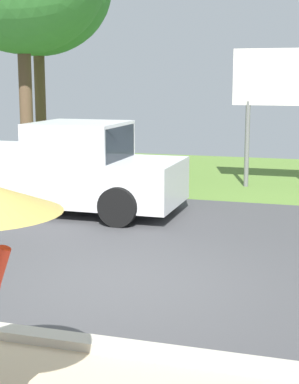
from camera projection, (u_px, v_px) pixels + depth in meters
The scene contains 3 objects.
ground_plane at pixel (176, 235), 11.05m from camera, with size 40.00×22.00×0.20m.
pickup_truck at pixel (60, 170), 12.72m from camera, with size 5.20×2.28×1.88m.
roadside_billboard at pixel (285, 87), 14.97m from camera, with size 2.60×0.12×3.50m.
Camera 1 is at (2.66, -7.44, 2.76)m, focal length 56.46 mm.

